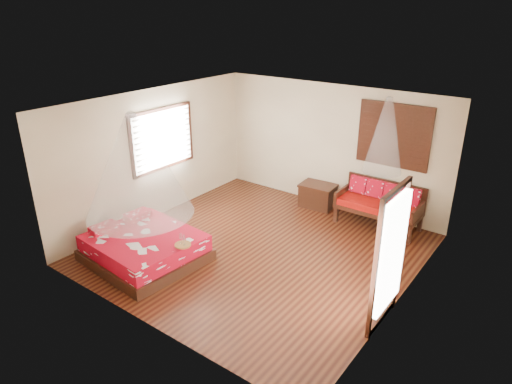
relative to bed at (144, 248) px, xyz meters
The scene contains 10 objects.
room 2.42m from the bed, 46.42° to the left, with size 5.54×5.54×2.84m.
bed is the anchor object (origin of this frame).
daybed 4.88m from the bed, 53.58° to the left, with size 1.73×0.77×0.94m.
storage_chest 4.22m from the bed, 71.07° to the left, with size 0.83×0.64×0.55m.
shutter_panel 5.41m from the bed, 55.81° to the left, with size 1.52×0.06×1.32m.
window_left 2.58m from the bed, 125.41° to the left, with size 0.10×1.74×1.34m.
glazed_door 4.37m from the bed, 12.71° to the left, with size 0.08×1.02×2.16m.
wine_tray 0.92m from the bed, 10.98° to the left, with size 0.29×0.29×0.23m.
mosquito_net_main 1.60m from the bed, ahead, with size 1.87×1.87×1.80m, color white.
mosquito_net_daybed 5.08m from the bed, 52.66° to the left, with size 0.78×0.78×1.50m, color white.
Camera 1 is at (4.55, -6.20, 4.42)m, focal length 32.00 mm.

